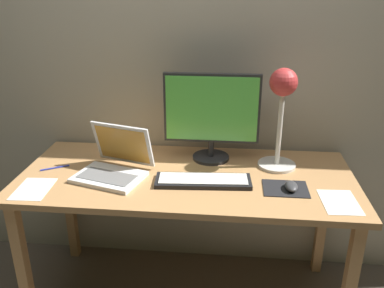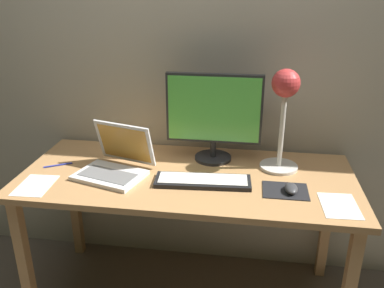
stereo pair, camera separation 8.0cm
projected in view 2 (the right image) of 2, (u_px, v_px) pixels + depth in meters
back_wall at (199, 44)px, 2.11m from camera, size 4.80×0.06×2.60m
desk at (187, 189)px, 1.99m from camera, size 1.60×0.70×0.74m
monitor at (214, 114)px, 2.03m from camera, size 0.48×0.19×0.45m
keyboard_main at (203, 181)px, 1.87m from camera, size 0.45×0.17×0.03m
laptop at (117, 160)px, 1.96m from camera, size 0.38×0.36×0.23m
desk_lamp at (284, 102)px, 1.90m from camera, size 0.19×0.19×0.50m
mousepad at (285, 191)px, 1.80m from camera, size 0.20×0.16×0.00m
mouse at (291, 188)px, 1.79m from camera, size 0.06×0.10×0.03m
paper_sheet_near_mouse at (340, 206)px, 1.69m from camera, size 0.16×0.22×0.00m
paper_sheet_by_keyboard at (35, 185)px, 1.85m from camera, size 0.16×0.22×0.00m
pen at (58, 165)px, 2.05m from camera, size 0.12×0.08×0.01m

